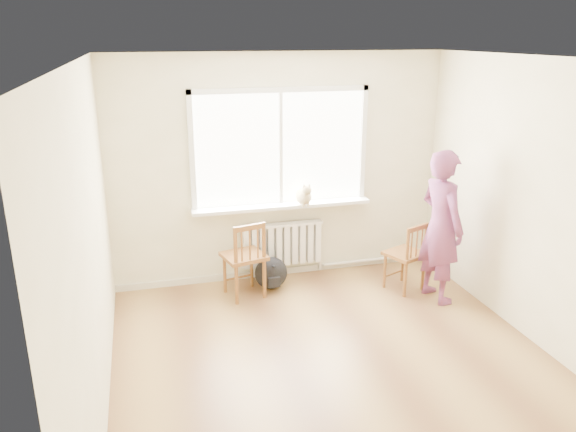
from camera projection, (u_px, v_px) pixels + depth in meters
floor at (342, 373)px, 5.01m from camera, size 4.50×4.50×0.00m
ceiling at (353, 60)px, 4.17m from camera, size 4.50×4.50×0.00m
back_wall at (280, 169)px, 6.66m from camera, size 4.00×0.01×2.70m
window at (280, 144)px, 6.54m from camera, size 2.12×0.05×1.42m
windowsill at (282, 206)px, 6.69m from camera, size 2.15×0.22×0.04m
radiator at (282, 244)px, 6.86m from camera, size 1.00×0.12×0.55m
heating_pipe at (374, 260)px, 7.30m from camera, size 1.40×0.04×0.04m
baseboard at (281, 271)px, 7.05m from camera, size 4.00×0.03×0.08m
chair_left at (246, 259)px, 6.32m from camera, size 0.54×0.52×0.91m
chair_right at (408, 257)px, 6.51m from camera, size 0.53×0.52×0.83m
person at (441, 227)px, 6.17m from camera, size 0.51×0.69×1.72m
cat at (304, 195)px, 6.62m from camera, size 0.19×0.43×0.29m
backpack at (271, 273)px, 6.62m from camera, size 0.41×0.32×0.39m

